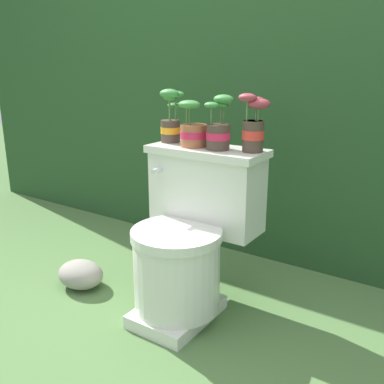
# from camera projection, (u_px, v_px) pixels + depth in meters

# --- Properties ---
(ground_plane) EXTENTS (12.00, 12.00, 0.00)m
(ground_plane) POSITION_uv_depth(u_px,v_px,m) (171.00, 319.00, 1.74)
(ground_plane) COLOR #4C703D
(hedge_backdrop) EXTENTS (4.35, 1.00, 1.70)m
(hedge_backdrop) POSITION_uv_depth(u_px,v_px,m) (296.00, 90.00, 2.48)
(hedge_backdrop) COLOR #234723
(hedge_backdrop) RESTS_ON ground
(toilet) EXTENTS (0.49, 0.50, 0.67)m
(toilet) POSITION_uv_depth(u_px,v_px,m) (189.00, 237.00, 1.73)
(toilet) COLOR silver
(toilet) RESTS_ON ground
(potted_plant_left) EXTENTS (0.11, 0.10, 0.23)m
(potted_plant_left) POSITION_uv_depth(u_px,v_px,m) (171.00, 119.00, 1.82)
(potted_plant_left) COLOR #47382D
(potted_plant_left) RESTS_ON toilet
(potted_plant_midleft) EXTENTS (0.12, 0.11, 0.19)m
(potted_plant_midleft) POSITION_uv_depth(u_px,v_px,m) (193.00, 129.00, 1.73)
(potted_plant_midleft) COLOR #9E5638
(potted_plant_midleft) RESTS_ON toilet
(potted_plant_middle) EXTENTS (0.10, 0.11, 0.21)m
(potted_plant_middle) POSITION_uv_depth(u_px,v_px,m) (219.00, 129.00, 1.67)
(potted_plant_middle) COLOR #47382D
(potted_plant_middle) RESTS_ON toilet
(potted_plant_midright) EXTENTS (0.12, 0.10, 0.22)m
(potted_plant_midright) POSITION_uv_depth(u_px,v_px,m) (254.00, 125.00, 1.61)
(potted_plant_midright) COLOR #47382D
(potted_plant_midright) RESTS_ON toilet
(garden_stone) EXTENTS (0.23, 0.18, 0.12)m
(garden_stone) POSITION_uv_depth(u_px,v_px,m) (81.00, 274.00, 1.98)
(garden_stone) COLOR gray
(garden_stone) RESTS_ON ground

